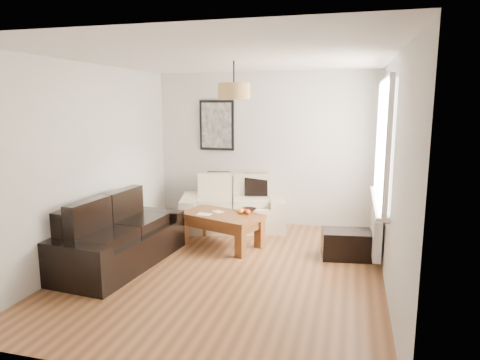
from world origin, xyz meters
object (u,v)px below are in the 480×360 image
(sofa_leather, at_px, (118,233))
(coffee_table, at_px, (221,230))
(ottoman, at_px, (347,244))
(loveseat_cream, at_px, (233,203))

(sofa_leather, xyz_separation_m, coffee_table, (1.07, 1.04, -0.17))
(sofa_leather, bearing_deg, coffee_table, -40.50)
(sofa_leather, height_order, ottoman, sofa_leather)
(sofa_leather, distance_m, coffee_table, 1.50)
(loveseat_cream, xyz_separation_m, ottoman, (1.89, -0.97, -0.23))
(coffee_table, bearing_deg, ottoman, -1.67)
(sofa_leather, relative_size, ottoman, 2.87)
(loveseat_cream, distance_m, coffee_table, 0.94)
(coffee_table, xyz_separation_m, ottoman, (1.81, -0.05, -0.05))
(ottoman, bearing_deg, loveseat_cream, 152.74)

